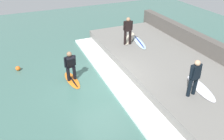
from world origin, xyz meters
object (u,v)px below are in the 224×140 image
Objects in this scene: surfboard_waiting_near at (201,88)px; surfboard_waiting_far at (139,42)px; surfboard_riding at (72,80)px; surfer_riding at (70,65)px; surfer_waiting_near at (195,76)px; surfboard_spare at (130,38)px; surfer_waiting_far at (128,30)px; marker_buoy at (18,68)px.

surfboard_waiting_far is at bearing 89.71° from surfboard_waiting_near.
surfboard_waiting_near reaches higher than surfboard_riding.
surfer_riding is 4.85m from surfboard_waiting_far.
surfboard_waiting_far is at bearing 19.25° from surfboard_riding.
surfer_riding is (0.00, 0.00, 0.84)m from surfboard_riding.
surfer_waiting_near is at bearing -97.49° from surfboard_waiting_far.
surfboard_spare is at bearing 29.03° from surfer_riding.
surfboard_spare reaches higher than surfboard_riding.
surfboard_waiting_near is (4.54, -3.51, 0.53)m from surfboard_riding.
surfer_waiting_near is 0.96× the size of surfer_waiting_far.
surfer_waiting_near is 0.78× the size of surfboard_waiting_near.
surfer_waiting_near is 5.38m from surfboard_waiting_far.
surfer_waiting_far is at bearing -125.99° from surfboard_spare.
surfboard_waiting_far is (4.57, 1.59, -0.31)m from surfer_riding.
surfboard_spare is (0.50, 0.69, -0.87)m from surfer_waiting_far.
surfboard_waiting_far is 6.90m from marker_buoy.
surfer_riding is at bearing 142.25° from surfboard_waiting_near.
surfer_riding is 5.75m from surfboard_waiting_near.
surfboard_spare is (0.45, 6.07, -0.84)m from surfer_waiting_near.
surfer_waiting_far is at bearing 90.62° from surfer_waiting_near.
surfboard_riding is 0.85× the size of surfboard_waiting_near.
surfboard_waiting_near is 0.96× the size of surfboard_waiting_far.
surfboard_riding is 4.86m from surfboard_waiting_far.
surfer_waiting_near is 6.14m from surfboard_spare.
surfer_waiting_near is at bearing -43.48° from surfboard_riding.
surfer_riding is 0.71× the size of surfboard_waiting_far.
surfboard_waiting_far is (0.69, 5.27, -0.84)m from surfer_waiting_near.
surfer_waiting_far is (-0.06, 5.38, 0.04)m from surfer_waiting_near.
surfer_waiting_near reaches higher than surfboard_waiting_far.
surfer_riding is at bearing 0.00° from surfboard_riding.
surfer_waiting_far is at bearing -3.15° from marker_buoy.
surfboard_waiting_near and surfboard_spare have the same top height.
marker_buoy is (-6.87, 0.45, -0.44)m from surfboard_waiting_far.
surfboard_waiting_near is (4.54, -3.51, -0.31)m from surfer_riding.
surfer_waiting_near reaches higher than surfer_riding.
surfer_riding is at bearing -41.48° from marker_buoy.
surfboard_spare is at bearing 54.01° from surfer_waiting_far.
surfboard_waiting_far is (0.75, -0.11, -0.87)m from surfer_waiting_far.
marker_buoy is (-2.31, 2.04, -0.75)m from surfer_riding.
surfer_riding is 0.91× the size of surfer_waiting_far.
surfer_waiting_near is 6.38× the size of marker_buoy.
marker_buoy is at bearing -176.91° from surfboard_spare.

